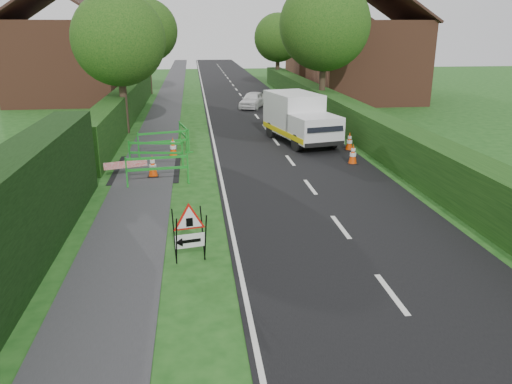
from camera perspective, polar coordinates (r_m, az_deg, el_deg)
ground at (r=8.87m, az=2.00°, el=-15.83°), size 120.00×120.00×0.00m
road_surface at (r=42.71m, az=-2.15°, el=11.47°), size 6.00×90.00×0.02m
footpath at (r=42.58m, az=-9.68°, el=11.21°), size 2.00×90.00×0.02m
hedge_west_far at (r=29.91m, az=-14.46°, el=8.03°), size 1.00×24.00×1.80m
hedge_east at (r=25.00m, az=11.05°, el=6.37°), size 1.20×50.00×1.50m
house_west at (r=38.34m, az=-21.02°, el=13.90°), size 7.50×7.40×7.88m
house_east_a at (r=37.37m, az=12.35°, el=14.58°), size 7.50×7.40×7.88m
house_east_b at (r=51.04m, az=8.18°, el=15.65°), size 7.50×7.40×7.88m
tree_nw at (r=25.49m, az=-15.43°, el=16.46°), size 4.40×4.40×6.70m
tree_ne at (r=30.23m, az=7.85°, el=18.39°), size 5.20×5.20×7.79m
tree_fw at (r=41.40m, az=-12.42°, el=17.56°), size 4.80×4.80×7.24m
tree_fe at (r=45.90m, az=2.52°, el=17.20°), size 4.20×4.20×6.33m
triangle_sign at (r=10.97m, az=-7.80°, el=-4.18°), size 0.94×0.94×1.18m
works_van at (r=22.88m, az=4.95°, el=8.51°), size 2.85×5.05×2.18m
traffic_cone_0 at (r=19.52m, az=11.02°, el=4.28°), size 0.38×0.38×0.79m
traffic_cone_1 at (r=21.76m, az=10.63°, el=5.72°), size 0.38×0.38×0.79m
traffic_cone_2 at (r=24.05m, az=9.08°, el=6.97°), size 0.38×0.38×0.79m
traffic_cone_3 at (r=17.82m, az=-11.72°, el=2.92°), size 0.38×0.38×0.79m
traffic_cone_4 at (r=20.63m, az=-9.46°, el=5.11°), size 0.38×0.38×0.79m
ped_barrier_0 at (r=16.82m, az=-11.21°, el=2.89°), size 2.09×0.58×1.00m
ped_barrier_1 at (r=19.03m, az=-11.38°, el=4.64°), size 2.09×0.68×1.00m
ped_barrier_2 at (r=20.92m, az=-10.61°, el=5.90°), size 2.08×0.86×1.00m
ped_barrier_3 at (r=22.09m, az=-8.24°, el=6.66°), size 0.76×2.09×1.00m
redwhite_plank at (r=18.14m, az=-14.56°, el=1.69°), size 1.44×0.49×0.25m
hatchback_car at (r=33.26m, az=-0.38°, el=10.49°), size 2.32×3.34×1.06m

